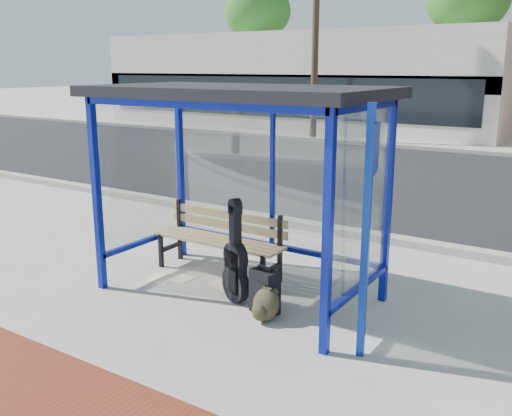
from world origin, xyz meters
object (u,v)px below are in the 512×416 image
Objects in this scene: guitar_bag at (236,267)px; suitcase at (265,292)px; bench at (221,237)px; backpack at (265,305)px.

suitcase is at bearing 10.77° from guitar_bag.
guitar_bag reaches higher than suitcase.
bench reaches higher than suitcase.
backpack is at bearing -41.66° from suitcase.
guitar_bag is (0.70, -0.66, -0.07)m from bench.
backpack is at bearing -2.34° from guitar_bag.
guitar_bag is 2.12× the size of suitcase.
backpack is (1.26, -0.93, -0.31)m from bench.
guitar_bag is 3.09× the size of backpack.
guitar_bag is at bearing -43.70° from bench.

